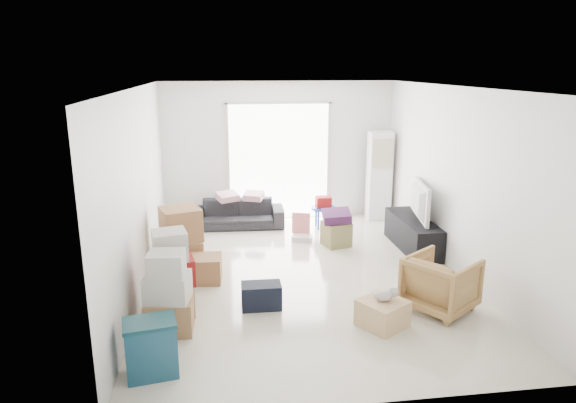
# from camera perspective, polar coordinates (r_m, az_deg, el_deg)

# --- Properties ---
(room_shell) EXTENTS (4.98, 6.48, 3.18)m
(room_shell) POSITION_cam_1_polar(r_m,az_deg,el_deg) (7.19, 1.82, 1.76)
(room_shell) COLOR beige
(room_shell) RESTS_ON ground
(sliding_door) EXTENTS (2.10, 0.04, 2.33)m
(sliding_door) POSITION_cam_1_polar(r_m,az_deg,el_deg) (10.10, -1.01, 4.97)
(sliding_door) COLOR white
(sliding_door) RESTS_ON room_shell
(ac_tower) EXTENTS (0.45, 0.30, 1.75)m
(ac_tower) POSITION_cam_1_polar(r_m,az_deg,el_deg) (10.27, 10.10, 2.81)
(ac_tower) COLOR white
(ac_tower) RESTS_ON room_shell
(tv_console) EXTENTS (0.47, 1.55, 0.52)m
(tv_console) POSITION_cam_1_polar(r_m,az_deg,el_deg) (8.84, 13.68, -3.49)
(tv_console) COLOR black
(tv_console) RESTS_ON room_shell
(television) EXTENTS (0.79, 1.15, 0.14)m
(television) POSITION_cam_1_polar(r_m,az_deg,el_deg) (8.75, 13.81, -1.45)
(television) COLOR black
(television) RESTS_ON tv_console
(sofa) EXTENTS (1.76, 0.59, 0.68)m
(sofa) POSITION_cam_1_polar(r_m,az_deg,el_deg) (9.77, -5.62, -0.88)
(sofa) COLOR #242429
(sofa) RESTS_ON room_shell
(pillow_left) EXTENTS (0.49, 0.45, 0.13)m
(pillow_left) POSITION_cam_1_polar(r_m,az_deg,el_deg) (9.67, -6.79, 1.39)
(pillow_left) COLOR #BC899C
(pillow_left) RESTS_ON sofa
(pillow_right) EXTENTS (0.45, 0.41, 0.13)m
(pillow_right) POSITION_cam_1_polar(r_m,az_deg,el_deg) (9.68, -3.85, 1.48)
(pillow_right) COLOR #BC899C
(pillow_right) RESTS_ON sofa
(armchair) EXTENTS (1.01, 1.02, 0.77)m
(armchair) POSITION_cam_1_polar(r_m,az_deg,el_deg) (6.73, 16.65, -8.45)
(armchair) COLOR #A6824A
(armchair) RESTS_ON room_shell
(storage_bins) EXTENTS (0.56, 0.44, 0.59)m
(storage_bins) POSITION_cam_1_polar(r_m,az_deg,el_deg) (5.41, -14.96, -15.42)
(storage_bins) COLOR navy
(storage_bins) RESTS_ON room_shell
(box_stack_a) EXTENTS (0.54, 0.47, 0.97)m
(box_stack_a) POSITION_cam_1_polar(r_m,az_deg,el_deg) (6.09, -13.16, -10.25)
(box_stack_a) COLOR #926242
(box_stack_a) RESTS_ON room_shell
(box_stack_b) EXTENTS (0.60, 0.56, 1.06)m
(box_stack_b) POSITION_cam_1_polar(r_m,az_deg,el_deg) (6.53, -12.80, -8.24)
(box_stack_b) COLOR #926242
(box_stack_b) RESTS_ON room_shell
(box_stack_c) EXTENTS (0.69, 0.69, 0.95)m
(box_stack_c) POSITION_cam_1_polar(r_m,az_deg,el_deg) (7.87, -11.75, -4.12)
(box_stack_c) COLOR #926242
(box_stack_c) RESTS_ON room_shell
(loose_box) EXTENTS (0.47, 0.47, 0.37)m
(loose_box) POSITION_cam_1_polar(r_m,az_deg,el_deg) (7.45, -9.14, -7.39)
(loose_box) COLOR #926242
(loose_box) RESTS_ON room_shell
(duffel_bag) EXTENTS (0.50, 0.31, 0.32)m
(duffel_bag) POSITION_cam_1_polar(r_m,az_deg,el_deg) (6.61, -2.97, -10.42)
(duffel_bag) COLOR black
(duffel_bag) RESTS_ON room_shell
(ottoman) EXTENTS (0.51, 0.51, 0.41)m
(ottoman) POSITION_cam_1_polar(r_m,az_deg,el_deg) (8.79, 5.37, -3.59)
(ottoman) COLOR #908A53
(ottoman) RESTS_ON room_shell
(blanket) EXTENTS (0.50, 0.50, 0.14)m
(blanket) POSITION_cam_1_polar(r_m,az_deg,el_deg) (8.71, 5.41, -1.86)
(blanket) COLOR #4A1E4C
(blanket) RESTS_ON ottoman
(kids_table) EXTENTS (0.46, 0.46, 0.60)m
(kids_table) POSITION_cam_1_polar(r_m,az_deg,el_deg) (9.68, 3.95, -0.48)
(kids_table) COLOR #123AAC
(kids_table) RESTS_ON room_shell
(toy_walker) EXTENTS (0.41, 0.38, 0.46)m
(toy_walker) POSITION_cam_1_polar(r_m,az_deg,el_deg) (9.10, 1.53, -3.41)
(toy_walker) COLOR silver
(toy_walker) RESTS_ON room_shell
(wood_crate) EXTENTS (0.66, 0.66, 0.32)m
(wood_crate) POSITION_cam_1_polar(r_m,az_deg,el_deg) (6.28, 10.46, -12.11)
(wood_crate) COLOR #D7AE7C
(wood_crate) RESTS_ON room_shell
(plush_bunny) EXTENTS (0.31, 0.17, 0.15)m
(plush_bunny) POSITION_cam_1_polar(r_m,az_deg,el_deg) (6.19, 10.84, -10.15)
(plush_bunny) COLOR #B2ADA8
(plush_bunny) RESTS_ON wood_crate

